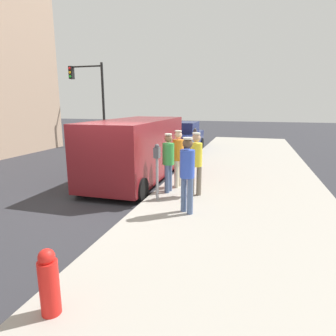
{
  "coord_description": "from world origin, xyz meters",
  "views": [
    {
      "loc": [
        3.7,
        -6.8,
        2.68
      ],
      "look_at": [
        1.65,
        0.26,
        1.05
      ],
      "focal_mm": 31.04,
      "sensor_mm": 36.0,
      "label": 1
    }
  ],
  "objects_px": {
    "parking_meter_far": "(195,140)",
    "pedestrian_in_yellow": "(196,160)",
    "pedestrian_in_orange": "(178,155)",
    "pedestrian_in_green": "(168,159)",
    "parked_van": "(136,149)",
    "parking_meter_near": "(157,162)",
    "parked_sedan_ahead": "(182,138)",
    "pedestrian_in_blue": "(187,170)",
    "fire_hydrant": "(49,283)",
    "traffic_light_corner": "(91,90)"
  },
  "relations": [
    {
      "from": "pedestrian_in_yellow",
      "to": "pedestrian_in_green",
      "type": "xyz_separation_m",
      "value": [
        -0.83,
        0.14,
        -0.04
      ]
    },
    {
      "from": "parking_meter_near",
      "to": "parked_sedan_ahead",
      "type": "height_order",
      "value": "parking_meter_near"
    },
    {
      "from": "parked_sedan_ahead",
      "to": "fire_hydrant",
      "type": "height_order",
      "value": "parked_sedan_ahead"
    },
    {
      "from": "pedestrian_in_yellow",
      "to": "parked_van",
      "type": "height_order",
      "value": "parked_van"
    },
    {
      "from": "pedestrian_in_orange",
      "to": "fire_hydrant",
      "type": "distance_m",
      "value": 5.91
    },
    {
      "from": "parking_meter_near",
      "to": "pedestrian_in_yellow",
      "type": "height_order",
      "value": "pedestrian_in_yellow"
    },
    {
      "from": "parking_meter_near",
      "to": "pedestrian_in_yellow",
      "type": "distance_m",
      "value": 1.13
    },
    {
      "from": "parking_meter_far",
      "to": "parked_van",
      "type": "bearing_deg",
      "value": -116.9
    },
    {
      "from": "parking_meter_near",
      "to": "pedestrian_in_blue",
      "type": "height_order",
      "value": "pedestrian_in_blue"
    },
    {
      "from": "parking_meter_far",
      "to": "parked_van",
      "type": "xyz_separation_m",
      "value": [
        -1.5,
        -2.96,
        -0.03
      ]
    },
    {
      "from": "pedestrian_in_orange",
      "to": "traffic_light_corner",
      "type": "xyz_separation_m",
      "value": [
        -8.01,
        8.68,
        2.36
      ]
    },
    {
      "from": "traffic_light_corner",
      "to": "fire_hydrant",
      "type": "distance_m",
      "value": 16.82
    },
    {
      "from": "parked_van",
      "to": "pedestrian_in_orange",
      "type": "bearing_deg",
      "value": -25.14
    },
    {
      "from": "parked_van",
      "to": "parked_sedan_ahead",
      "type": "bearing_deg",
      "value": 90.56
    },
    {
      "from": "parking_meter_near",
      "to": "pedestrian_in_yellow",
      "type": "bearing_deg",
      "value": 36.94
    },
    {
      "from": "parking_meter_far",
      "to": "fire_hydrant",
      "type": "relative_size",
      "value": 1.77
    },
    {
      "from": "parking_meter_far",
      "to": "parked_van",
      "type": "height_order",
      "value": "parked_van"
    },
    {
      "from": "pedestrian_in_yellow",
      "to": "parked_sedan_ahead",
      "type": "bearing_deg",
      "value": 106.06
    },
    {
      "from": "parking_meter_near",
      "to": "traffic_light_corner",
      "type": "distance_m",
      "value": 12.97
    },
    {
      "from": "pedestrian_in_yellow",
      "to": "fire_hydrant",
      "type": "height_order",
      "value": "pedestrian_in_yellow"
    },
    {
      "from": "parking_meter_near",
      "to": "parked_van",
      "type": "xyz_separation_m",
      "value": [
        -1.5,
        2.21,
        -0.03
      ]
    },
    {
      "from": "pedestrian_in_yellow",
      "to": "pedestrian_in_green",
      "type": "height_order",
      "value": "pedestrian_in_yellow"
    },
    {
      "from": "pedestrian_in_green",
      "to": "parked_van",
      "type": "distance_m",
      "value": 2.1
    },
    {
      "from": "parking_meter_far",
      "to": "traffic_light_corner",
      "type": "bearing_deg",
      "value": 147.78
    },
    {
      "from": "parked_van",
      "to": "traffic_light_corner",
      "type": "relative_size",
      "value": 1.0
    },
    {
      "from": "pedestrian_in_blue",
      "to": "fire_hydrant",
      "type": "height_order",
      "value": "pedestrian_in_blue"
    },
    {
      "from": "pedestrian_in_orange",
      "to": "pedestrian_in_yellow",
      "type": "height_order",
      "value": "pedestrian_in_yellow"
    },
    {
      "from": "parking_meter_far",
      "to": "parked_van",
      "type": "relative_size",
      "value": 0.29
    },
    {
      "from": "parked_van",
      "to": "pedestrian_in_blue",
      "type": "bearing_deg",
      "value": -49.6
    },
    {
      "from": "parked_van",
      "to": "parked_sedan_ahead",
      "type": "relative_size",
      "value": 1.18
    },
    {
      "from": "parked_sedan_ahead",
      "to": "fire_hydrant",
      "type": "xyz_separation_m",
      "value": [
        1.67,
        -13.73,
        -0.18
      ]
    },
    {
      "from": "parking_meter_near",
      "to": "parked_sedan_ahead",
      "type": "bearing_deg",
      "value": 99.62
    },
    {
      "from": "pedestrian_in_orange",
      "to": "traffic_light_corner",
      "type": "height_order",
      "value": "traffic_light_corner"
    },
    {
      "from": "parking_meter_near",
      "to": "traffic_light_corner",
      "type": "relative_size",
      "value": 0.29
    },
    {
      "from": "pedestrian_in_orange",
      "to": "pedestrian_in_green",
      "type": "height_order",
      "value": "pedestrian_in_orange"
    },
    {
      "from": "pedestrian_in_orange",
      "to": "parking_meter_far",
      "type": "bearing_deg",
      "value": 93.19
    },
    {
      "from": "pedestrian_in_yellow",
      "to": "parked_sedan_ahead",
      "type": "xyz_separation_m",
      "value": [
        -2.47,
        8.58,
        -0.42
      ]
    },
    {
      "from": "parked_van",
      "to": "traffic_light_corner",
      "type": "height_order",
      "value": "traffic_light_corner"
    },
    {
      "from": "pedestrian_in_yellow",
      "to": "fire_hydrant",
      "type": "distance_m",
      "value": 5.24
    },
    {
      "from": "pedestrian_in_blue",
      "to": "parked_sedan_ahead",
      "type": "bearing_deg",
      "value": 104.27
    },
    {
      "from": "pedestrian_in_blue",
      "to": "parked_sedan_ahead",
      "type": "relative_size",
      "value": 0.41
    },
    {
      "from": "parking_meter_near",
      "to": "traffic_light_corner",
      "type": "bearing_deg",
      "value": 127.73
    },
    {
      "from": "pedestrian_in_green",
      "to": "pedestrian_in_yellow",
      "type": "bearing_deg",
      "value": -9.51
    },
    {
      "from": "pedestrian_in_orange",
      "to": "fire_hydrant",
      "type": "xyz_separation_m",
      "value": [
        -0.11,
        -5.88,
        -0.59
      ]
    },
    {
      "from": "pedestrian_in_yellow",
      "to": "parked_van",
      "type": "distance_m",
      "value": 2.85
    },
    {
      "from": "parking_meter_far",
      "to": "pedestrian_in_yellow",
      "type": "height_order",
      "value": "pedestrian_in_yellow"
    },
    {
      "from": "pedestrian_in_green",
      "to": "parked_van",
      "type": "height_order",
      "value": "parked_van"
    },
    {
      "from": "parked_sedan_ahead",
      "to": "fire_hydrant",
      "type": "bearing_deg",
      "value": -83.07
    },
    {
      "from": "pedestrian_in_blue",
      "to": "pedestrian_in_green",
      "type": "distance_m",
      "value": 1.74
    },
    {
      "from": "pedestrian_in_blue",
      "to": "traffic_light_corner",
      "type": "relative_size",
      "value": 0.34
    }
  ]
}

